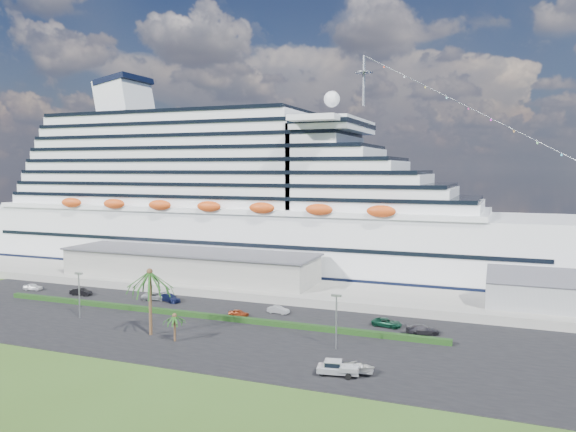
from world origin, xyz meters
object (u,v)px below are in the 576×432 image
at_px(parked_car_3, 170,298).
at_px(boat_trailer, 356,366).
at_px(pickup_truck, 337,368).
at_px(cruise_ship, 246,207).

xyz_separation_m(parked_car_3, boat_trailer, (45.09, -25.50, 0.31)).
relative_size(pickup_truck, boat_trailer, 0.99).
height_order(parked_car_3, boat_trailer, boat_trailer).
relative_size(cruise_ship, parked_car_3, 35.59).
xyz_separation_m(cruise_ship, pickup_truck, (44.73, -66.29, -15.52)).
bearing_deg(parked_car_3, cruise_ship, 25.99).
xyz_separation_m(pickup_truck, boat_trailer, (2.13, 1.21, 0.03)).
distance_m(cruise_ship, pickup_truck, 81.47).
bearing_deg(cruise_ship, parked_car_3, -87.44).
distance_m(cruise_ship, boat_trailer, 81.68).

